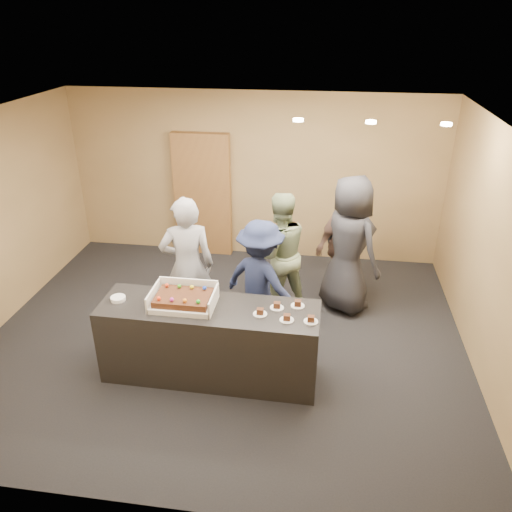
# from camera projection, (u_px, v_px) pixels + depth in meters

# --- Properties ---
(room) EXTENTS (6.04, 6.00, 2.70)m
(room) POSITION_uv_depth(u_px,v_px,m) (223.00, 241.00, 5.83)
(room) COLOR black
(room) RESTS_ON ground
(serving_counter) EXTENTS (2.41, 0.73, 0.90)m
(serving_counter) POSITION_uv_depth(u_px,v_px,m) (210.00, 341.00, 5.58)
(serving_counter) COLOR black
(serving_counter) RESTS_ON floor
(storage_cabinet) EXTENTS (0.93, 0.15, 2.05)m
(storage_cabinet) POSITION_uv_depth(u_px,v_px,m) (203.00, 195.00, 8.22)
(storage_cabinet) COLOR brown
(storage_cabinet) RESTS_ON floor
(cake_box) EXTENTS (0.69, 0.48, 0.20)m
(cake_box) POSITION_uv_depth(u_px,v_px,m) (184.00, 300.00, 5.41)
(cake_box) COLOR white
(cake_box) RESTS_ON serving_counter
(sheet_cake) EXTENTS (0.59, 0.41, 0.11)m
(sheet_cake) POSITION_uv_depth(u_px,v_px,m) (183.00, 298.00, 5.37)
(sheet_cake) COLOR #3D1E0E
(sheet_cake) RESTS_ON cake_box
(plate_stack) EXTENTS (0.16, 0.16, 0.04)m
(plate_stack) POSITION_uv_depth(u_px,v_px,m) (118.00, 298.00, 5.50)
(plate_stack) COLOR white
(plate_stack) RESTS_ON serving_counter
(slice_a) EXTENTS (0.15, 0.15, 0.07)m
(slice_a) POSITION_uv_depth(u_px,v_px,m) (260.00, 312.00, 5.24)
(slice_a) COLOR white
(slice_a) RESTS_ON serving_counter
(slice_b) EXTENTS (0.15, 0.15, 0.07)m
(slice_b) POSITION_uv_depth(u_px,v_px,m) (277.00, 306.00, 5.35)
(slice_b) COLOR white
(slice_b) RESTS_ON serving_counter
(slice_c) EXTENTS (0.15, 0.15, 0.07)m
(slice_c) POSITION_uv_depth(u_px,v_px,m) (287.00, 318.00, 5.14)
(slice_c) COLOR white
(slice_c) RESTS_ON serving_counter
(slice_d) EXTENTS (0.15, 0.15, 0.07)m
(slice_d) POSITION_uv_depth(u_px,v_px,m) (298.00, 304.00, 5.39)
(slice_d) COLOR white
(slice_d) RESTS_ON serving_counter
(slice_e) EXTENTS (0.15, 0.15, 0.07)m
(slice_e) POSITION_uv_depth(u_px,v_px,m) (311.00, 320.00, 5.12)
(slice_e) COLOR white
(slice_e) RESTS_ON serving_counter
(person_server_grey) EXTENTS (0.77, 0.62, 1.83)m
(person_server_grey) POSITION_uv_depth(u_px,v_px,m) (188.00, 267.00, 6.18)
(person_server_grey) COLOR #939297
(person_server_grey) RESTS_ON floor
(person_sage_man) EXTENTS (1.02, 0.93, 1.70)m
(person_sage_man) POSITION_uv_depth(u_px,v_px,m) (279.00, 253.00, 6.67)
(person_sage_man) COLOR gray
(person_sage_man) RESTS_ON floor
(person_navy_man) EXTENTS (1.18, 0.99, 1.58)m
(person_navy_man) POSITION_uv_depth(u_px,v_px,m) (261.00, 281.00, 6.11)
(person_navy_man) COLOR #1D2547
(person_navy_man) RESTS_ON floor
(person_brown_extra) EXTENTS (1.00, 1.01, 1.71)m
(person_brown_extra) POSITION_uv_depth(u_px,v_px,m) (343.00, 242.00, 6.99)
(person_brown_extra) COLOR brown
(person_brown_extra) RESTS_ON floor
(person_dark_suit) EXTENTS (1.09, 1.09, 1.91)m
(person_dark_suit) POSITION_uv_depth(u_px,v_px,m) (349.00, 245.00, 6.65)
(person_dark_suit) COLOR #27262B
(person_dark_suit) RESTS_ON floor
(ceiling_spotlights) EXTENTS (1.72, 0.12, 0.03)m
(ceiling_spotlights) POSITION_uv_depth(u_px,v_px,m) (371.00, 122.00, 5.48)
(ceiling_spotlights) COLOR #FFEAC6
(ceiling_spotlights) RESTS_ON ceiling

